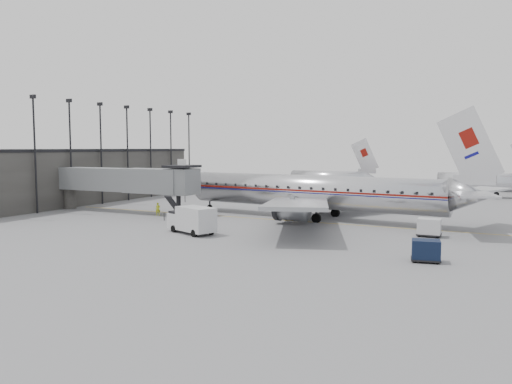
% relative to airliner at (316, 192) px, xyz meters
% --- Properties ---
extents(ground, '(160.00, 160.00, 0.00)m').
position_rel_airliner_xyz_m(ground, '(-6.80, -8.92, -3.21)').
color(ground, slate).
rests_on(ground, ground).
extents(terminal, '(12.00, 46.00, 8.00)m').
position_rel_airliner_xyz_m(terminal, '(-40.80, 1.08, 0.79)').
color(terminal, '#353331').
rests_on(terminal, ground).
extents(apron_line, '(60.00, 0.15, 0.01)m').
position_rel_airliner_xyz_m(apron_line, '(-3.80, -2.92, -3.21)').
color(apron_line, gold).
rests_on(apron_line, ground).
extents(jet_bridge, '(21.00, 6.20, 7.10)m').
position_rel_airliner_xyz_m(jet_bridge, '(-23.46, -5.25, 0.96)').
color(jet_bridge, '#5B5E60').
rests_on(jet_bridge, ground).
extents(floodlight_masts, '(0.90, 42.25, 15.25)m').
position_rel_airliner_xyz_m(floodlight_masts, '(-34.30, 4.08, 5.15)').
color(floodlight_masts, black).
rests_on(floodlight_masts, ground).
extents(distant_aircraft_near, '(16.39, 3.20, 10.26)m').
position_rel_airliner_xyz_m(distant_aircraft_near, '(-8.60, 33.08, -0.48)').
color(distant_aircraft_near, silver).
rests_on(distant_aircraft_near, ground).
extents(distant_aircraft_mid, '(16.39, 3.20, 10.26)m').
position_rel_airliner_xyz_m(distant_aircraft_mid, '(17.40, 37.08, -0.48)').
color(distant_aircraft_mid, silver).
rests_on(distant_aircraft_mid, ground).
extents(airliner, '(40.38, 37.25, 12.78)m').
position_rel_airliner_xyz_m(airliner, '(0.00, 0.00, 0.00)').
color(airliner, silver).
rests_on(airliner, ground).
extents(service_van, '(6.11, 4.23, 2.69)m').
position_rel_airliner_xyz_m(service_van, '(-7.83, -15.16, -1.80)').
color(service_van, silver).
rests_on(service_van, ground).
extents(baggage_cart_navy, '(2.34, 1.93, 1.66)m').
position_rel_airliner_xyz_m(baggage_cart_navy, '(14.76, -18.20, -2.33)').
color(baggage_cart_navy, black).
rests_on(baggage_cart_navy, ground).
extents(baggage_cart_white, '(2.24, 1.72, 1.74)m').
position_rel_airliner_xyz_m(baggage_cart_white, '(13.72, -6.92, -2.29)').
color(baggage_cart_white, silver).
rests_on(baggage_cart_white, ground).
extents(ramp_worker, '(0.71, 0.67, 1.62)m').
position_rel_airliner_xyz_m(ramp_worker, '(-18.80, -5.92, -2.40)').
color(ramp_worker, '#C2D218').
rests_on(ramp_worker, ground).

